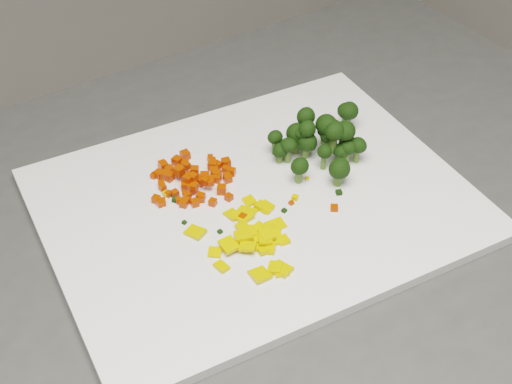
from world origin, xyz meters
TOP-DOWN VIEW (x-y plane):
  - cutting_board at (0.10, 0.59)m, footprint 0.51×0.43m
  - carrot_pile at (0.06, 0.65)m, footprint 0.10×0.10m
  - pepper_pile at (0.05, 0.55)m, footprint 0.12×0.12m
  - broccoli_pile at (0.21, 0.60)m, footprint 0.12×0.12m
  - carrot_cube_0 at (0.05, 0.64)m, footprint 0.01×0.01m
  - carrot_cube_1 at (0.06, 0.67)m, footprint 0.01×0.01m
  - carrot_cube_2 at (0.05, 0.63)m, footprint 0.01×0.01m
  - carrot_cube_3 at (0.03, 0.69)m, footprint 0.01×0.01m
  - carrot_cube_4 at (0.09, 0.63)m, footprint 0.01×0.01m
  - carrot_cube_5 at (0.07, 0.61)m, footprint 0.01×0.01m
  - carrot_cube_6 at (0.05, 0.70)m, footprint 0.01×0.01m
  - carrot_cube_7 at (0.07, 0.62)m, footprint 0.01×0.01m
  - carrot_cube_8 at (0.04, 0.68)m, footprint 0.01×0.01m
  - carrot_cube_9 at (0.06, 0.64)m, footprint 0.01×0.01m
  - carrot_cube_10 at (0.06, 0.66)m, footprint 0.01×0.01m
  - carrot_cube_11 at (0.06, 0.65)m, footprint 0.01×0.01m
  - carrot_cube_12 at (0.10, 0.68)m, footprint 0.01×0.01m
  - carrot_cube_13 at (0.05, 0.65)m, footprint 0.01×0.01m
  - carrot_cube_14 at (0.05, 0.69)m, footprint 0.01×0.01m
  - carrot_cube_15 at (0.05, 0.67)m, footprint 0.01×0.01m
  - carrot_cube_16 at (0.10, 0.67)m, footprint 0.01×0.01m
  - carrot_cube_17 at (0.09, 0.66)m, footprint 0.01×0.01m
  - carrot_cube_18 at (0.05, 0.65)m, footprint 0.01×0.01m
  - carrot_cube_19 at (0.03, 0.65)m, footprint 0.01×0.01m
  - carrot_cube_20 at (0.03, 0.63)m, footprint 0.01×0.01m
  - carrot_cube_21 at (0.03, 0.67)m, footprint 0.01×0.01m
  - carrot_cube_22 at (0.06, 0.65)m, footprint 0.01×0.01m
  - carrot_cube_23 at (0.03, 0.65)m, footprint 0.01×0.01m
  - carrot_cube_24 at (0.09, 0.65)m, footprint 0.01×0.01m
  - carrot_cube_25 at (0.04, 0.68)m, footprint 0.01×0.01m
  - carrot_cube_26 at (0.07, 0.65)m, footprint 0.01×0.01m
  - carrot_cube_27 at (0.10, 0.66)m, footprint 0.01×0.01m
  - carrot_cube_28 at (0.08, 0.64)m, footprint 0.01×0.01m
  - carrot_cube_29 at (0.01, 0.65)m, footprint 0.01×0.01m
  - carrot_cube_30 at (0.05, 0.64)m, footprint 0.01×0.01m
  - carrot_cube_31 at (0.09, 0.65)m, footprint 0.01×0.01m
  - carrot_cube_32 at (0.04, 0.69)m, footprint 0.01×0.01m
  - carrot_cube_33 at (0.03, 0.64)m, footprint 0.01×0.01m
  - carrot_cube_34 at (0.10, 0.65)m, footprint 0.01×0.01m
  - carrot_cube_35 at (0.11, 0.66)m, footprint 0.01×0.01m
  - carrot_cube_36 at (0.10, 0.64)m, footprint 0.01×0.01m
  - carrot_cube_37 at (0.05, 0.61)m, footprint 0.01×0.01m
  - carrot_cube_38 at (0.07, 0.64)m, footprint 0.01×0.01m
  - carrot_cube_39 at (0.06, 0.66)m, footprint 0.01×0.01m
  - carrot_cube_40 at (0.01, 0.65)m, footprint 0.01×0.01m
  - carrot_cube_41 at (0.04, 0.62)m, footprint 0.01×0.01m
  - carrot_cube_42 at (0.06, 0.69)m, footprint 0.01×0.01m
  - carrot_cube_43 at (0.08, 0.65)m, footprint 0.01×0.01m
  - carrot_cube_44 at (0.05, 0.63)m, footprint 0.01×0.01m
  - carrot_cube_45 at (0.03, 0.63)m, footprint 0.01×0.01m
  - carrot_cube_46 at (0.07, 0.63)m, footprint 0.01×0.01m
  - carrot_cube_47 at (0.08, 0.64)m, footprint 0.01×0.01m
  - carrot_cube_48 at (0.08, 0.70)m, footprint 0.01×0.01m
  - carrot_cube_49 at (0.10, 0.65)m, footprint 0.01×0.01m
  - carrot_cube_50 at (0.05, 0.67)m, footprint 0.01×0.01m
  - carrot_cube_51 at (0.06, 0.65)m, footprint 0.01×0.01m
  - carrot_cube_52 at (0.03, 0.67)m, footprint 0.01×0.01m
  - carrot_cube_53 at (0.04, 0.64)m, footprint 0.01×0.01m
  - carrot_cube_54 at (0.05, 0.64)m, footprint 0.01×0.01m
  - carrot_cube_55 at (0.04, 0.69)m, footprint 0.01×0.01m
  - carrot_cube_56 at (0.09, 0.64)m, footprint 0.01×0.01m
  - carrot_cube_57 at (0.05, 0.65)m, footprint 0.01×0.01m
  - carrot_cube_58 at (0.05, 0.65)m, footprint 0.01×0.01m
  - carrot_cube_59 at (0.06, 0.66)m, footprint 0.01×0.01m
  - carrot_cube_60 at (0.01, 0.66)m, footprint 0.01×0.01m
  - carrot_cube_61 at (0.07, 0.69)m, footprint 0.01×0.01m
  - carrot_cube_62 at (0.05, 0.70)m, footprint 0.01×0.01m
  - pepper_chunk_0 at (0.09, 0.57)m, footprint 0.02×0.02m
  - pepper_chunk_1 at (0.09, 0.59)m, footprint 0.01×0.02m
  - pepper_chunk_2 at (0.05, 0.53)m, footprint 0.02×0.02m
  - pepper_chunk_3 at (0.05, 0.53)m, footprint 0.02×0.02m
  - pepper_chunk_4 at (0.05, 0.49)m, footprint 0.02×0.02m
  - pepper_chunk_5 at (0.09, 0.54)m, footprint 0.02×0.02m
  - pepper_chunk_6 at (0.06, 0.56)m, footprint 0.02×0.02m
  - pepper_chunk_7 at (0.06, 0.55)m, footprint 0.02×0.02m
  - pepper_chunk_8 at (0.06, 0.53)m, footprint 0.02×0.02m
  - pepper_chunk_9 at (0.04, 0.53)m, footprint 0.02×0.02m
  - pepper_chunk_10 at (0.08, 0.52)m, footprint 0.01×0.02m
  - pepper_chunk_11 at (0.01, 0.59)m, footprint 0.02×0.02m
  - pepper_chunk_12 at (0.05, 0.55)m, footprint 0.02×0.02m
  - pepper_chunk_13 at (0.03, 0.50)m, footprint 0.02×0.02m
  - pepper_chunk_14 at (0.08, 0.54)m, footprint 0.02×0.02m
  - pepper_chunk_15 at (0.06, 0.52)m, footprint 0.02×0.02m
  - pepper_chunk_16 at (0.04, 0.55)m, footprint 0.02×0.02m
  - pepper_chunk_17 at (0.06, 0.54)m, footprint 0.02×0.02m
  - pepper_chunk_18 at (0.06, 0.59)m, footprint 0.02×0.02m
  - pepper_chunk_19 at (0.07, 0.55)m, footprint 0.02×0.02m
  - pepper_chunk_20 at (0.09, 0.57)m, footprint 0.02×0.02m
  - pepper_chunk_21 at (0.06, 0.53)m, footprint 0.02×0.02m
  - pepper_chunk_22 at (0.03, 0.55)m, footprint 0.02×0.02m
  - pepper_chunk_23 at (0.07, 0.58)m, footprint 0.02×0.02m
  - pepper_chunk_24 at (0.01, 0.55)m, footprint 0.02×0.02m
  - pepper_chunk_25 at (0.01, 0.53)m, footprint 0.01×0.02m
  - pepper_chunk_26 at (0.07, 0.53)m, footprint 0.02×0.02m
  - pepper_chunk_27 at (0.07, 0.58)m, footprint 0.02×0.02m
  - pepper_chunk_28 at (0.04, 0.55)m, footprint 0.02×0.02m
  - pepper_chunk_29 at (0.05, 0.49)m, footprint 0.02×0.02m
  - pepper_chunk_30 at (0.04, 0.50)m, footprint 0.02×0.02m
  - broccoli_floret_0 at (0.19, 0.62)m, footprint 0.03×0.03m
  - broccoli_floret_1 at (0.19, 0.61)m, footprint 0.03×0.03m
  - broccoli_floret_2 at (0.16, 0.62)m, footprint 0.03×0.03m
  - broccoli_floret_3 at (0.17, 0.62)m, footprint 0.03×0.03m
  - broccoli_floret_4 at (0.23, 0.57)m, footprint 0.03×0.03m
  - broccoli_floret_5 at (0.22, 0.58)m, footprint 0.04×0.04m
  - broccoli_floret_6 at (0.18, 0.55)m, footprint 0.04×0.04m
  - broccoli_floret_7 at (0.20, 0.63)m, footprint 0.03×0.03m
  - broccoli_floret_8 at (0.19, 0.61)m, footprint 0.03×0.03m
  - broccoli_floret_9 at (0.21, 0.60)m, footprint 0.03×0.03m
  - broccoli_floret_10 at (0.26, 0.62)m, footprint 0.04×0.04m
  - broccoli_floret_11 at (0.19, 0.58)m, footprint 0.02×0.02m
  - broccoli_floret_12 at (0.20, 0.62)m, footprint 0.02×0.02m
  - broccoli_floret_13 at (0.16, 0.64)m, footprint 0.03×0.03m
  - broccoli_floret_14 at (0.18, 0.63)m, footprint 0.03×0.03m
  - broccoli_floret_15 at (0.21, 0.60)m, footprint 0.04×0.04m
  - broccoli_floret_16 at (0.21, 0.58)m, footprint 0.03×0.03m
  - broccoli_floret_17 at (0.21, 0.61)m, footprint 0.02×0.02m
  - broccoli_floret_18 at (0.22, 0.57)m, footprint 0.03×0.03m
  - broccoli_floret_19 at (0.26, 0.62)m, footprint 0.03×0.03m
  - broccoli_floret_20 at (0.15, 0.58)m, footprint 0.03×0.03m
  - broccoli_floret_21 at (0.21, 0.59)m, footprint 0.03×0.03m
  - broccoli_floret_22 at (0.21, 0.58)m, footprint 0.03×0.03m
  - stray_bit_0 at (0.15, 0.52)m, footprint 0.01×0.01m
  - stray_bit_1 at (0.13, 0.56)m, footprint 0.01×0.01m
  - stray_bit_2 at (0.17, 0.54)m, footprint 0.01×0.01m
  - stray_bit_3 at (0.12, 0.56)m, footprint 0.01×0.01m
  - stray_bit_4 at (0.03, 0.57)m, footprint 0.00×0.00m
  - stray_bit_5 at (0.03, 0.64)m, footprint 0.01×0.01m
  - stray_bit_6 at (0.03, 0.56)m, footprint 0.01×0.01m
  - stray_bit_7 at (0.11, 0.56)m, footprint 0.01×0.01m
  - stray_bit_8 at (0.06, 0.54)m, footprint 0.01×0.01m
  - stray_bit_9 at (0.16, 0.58)m, footprint 0.01×0.01m
  - stray_bit_10 at (0.07, 0.57)m, footprint 0.01×0.01m
  - stray_bit_11 at (0.03, 0.64)m, footprint 0.01×0.01m
  - stray_bit_12 at (0.01, 0.61)m, footprint 0.01×0.01m
  - stray_bit_13 at (0.03, 0.65)m, footprint 0.01×0.01m
  - stray_bit_14 at (0.03, 0.67)m, footprint 0.01×0.01m
  - stray_bit_15 at (0.02, 0.66)m, footprint 0.01×0.01m

SIDE VIEW (x-z plane):
  - cutting_board at x=0.10m, z-range 0.90..0.91m
  - stray_bit_9 at x=0.16m, z-range 0.91..0.91m
  - stray_bit_12 at x=0.01m, z-range 0.91..0.91m
  - stray_bit_11 at x=0.03m, z-range 0.91..0.92m
  - pepper_chunk_5 at x=0.09m, z-range 0.91..0.92m
  - stray_bit_4 at x=0.03m, z-range 0.91..0.92m
  - pepper_chunk_18 at x=0.06m, z-range 0.91..0.92m
  - pepper_chunk_1 at x=0.09m, z-range 0.91..0.92m
  - stray_bit_7 at x=0.11m, z-range 0.91..0.92m
  - pepper_chunk_19 at x=0.07m, z-range 0.91..0.92m
  - pepper_chunk_10 at x=0.08m, z-range 0.91..0.92m
  - pepper_chunk_24 at x=0.01m, z-range 0.91..0.92m
  - stray_bit_3 at x=0.12m, z-range 0.91..0.92m
  - stray_bit_14 at x=0.03m, z-range 0.91..0.92m
  - pepper_chunk_16 at x=0.04m, z-range 0.91..0.92m
  - pepper_chunk_0 at x=0.09m, z-range 0.91..0.92m
  - pepper_chunk_23 at x=0.07m, z-range 0.91..0.92m
  - pepper_chunk_13 at x=0.03m, z-range 0.91..0.92m
  - pepper_chunk_29 at x=0.05m, z-range 0.91..0.92m
  - pepper_chunk_11 at x=0.01m, z-range 0.91..0.92m
  - pepper_chunk_3 at x=0.05m, z-range 0.91..0.92m
  - pepper_chunk_25 at x=0.01m, z-range 0.91..0.92m
  - pepper_chunk_4 at x=0.05m, z-range 0.91..0.92m
  - pepper_chunk_26 at x=0.07m, z-range 0.91..0.92m
  - pepper_chunk_14 at x=0.08m, z-range 0.91..0.92m
  - stray_bit_13 at x=0.03m, z-range 0.91..0.92m
  - pepper_chunk_27 at x=0.07m, z-range 0.91..0.92m
  - stray_bit_2 at x=0.17m, z-range 0.91..0.92m
  - stray_bit_15 at x=0.02m, z-range 0.91..0.92m
  - pepper_chunk_15 at x=0.06m, z-range 0.91..0.92m
  - stray_bit_1 at x=0.13m, z-range 0.91..0.92m
  - stray_bit_5 at x=0.03m, z-range 0.91..0.92m
  - pepper_chunk_20 at x=0.09m, z-range 0.91..0.92m
  - pepper_chunk_6 at x=0.06m, z-range 0.91..0.92m
  - pepper_chunk_2 at x=0.05m, z-range 0.91..0.92m
  - stray_bit_8 at x=0.06m, z-range 0.91..0.92m
  - stray_bit_6 at x=0.03m, z-range 0.91..0.92m
  - pepper_chunk_30 at x=0.04m, z-range 0.91..0.92m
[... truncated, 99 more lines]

